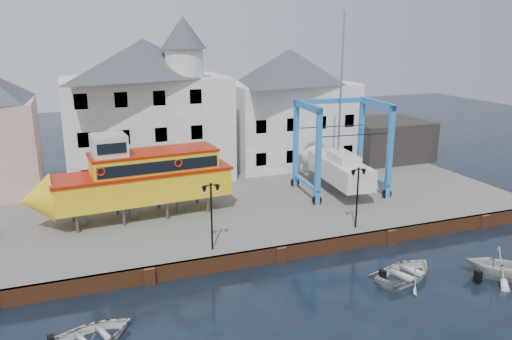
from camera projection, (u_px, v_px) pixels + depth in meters
name	position (u px, v px, depth m)	size (l,w,h in m)	color
ground	(281.00, 262.00, 30.77)	(140.00, 140.00, 0.00)	black
hardstanding	(227.00, 200.00, 40.57)	(44.00, 22.00, 1.00)	#605B53
quay_wall	(280.00, 254.00, 30.73)	(44.00, 0.47, 1.00)	brown
building_white_main	(148.00, 107.00, 43.79)	(14.00, 8.30, 14.00)	beige
building_white_right	(289.00, 107.00, 49.22)	(12.00, 8.00, 11.20)	beige
shed_dark	(384.00, 139.00, 51.75)	(8.00, 7.00, 4.00)	black
lamp_post_left	(211.00, 199.00, 29.39)	(1.12, 0.32, 4.20)	black
lamp_post_right	(358.00, 182.00, 32.78)	(1.12, 0.32, 4.20)	black
tour_boat	(131.00, 179.00, 34.57)	(14.28, 4.46, 6.12)	#59595E
travel_lift	(336.00, 161.00, 41.27)	(7.12, 9.66, 14.34)	blue
motorboat_b	(406.00, 278.00, 28.78)	(3.12, 4.37, 0.91)	silver
motorboat_c	(499.00, 278.00, 28.74)	(3.25, 3.76, 1.98)	silver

